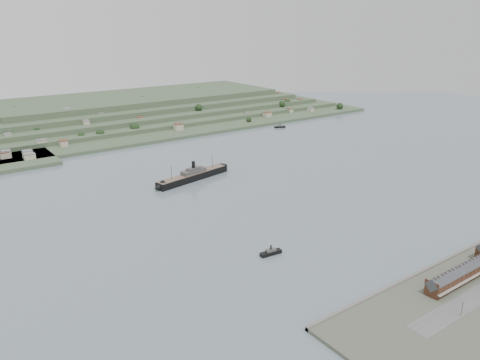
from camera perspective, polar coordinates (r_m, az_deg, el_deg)
ground at (r=403.77m, az=4.95°, el=-2.01°), size 1400.00×1400.00×0.00m
terrace_row at (r=297.68m, az=25.19°, el=-10.34°), size 55.60×9.80×11.07m
far_peninsula at (r=743.80m, az=-13.48°, el=8.11°), size 760.00×309.00×30.00m
steamship at (r=443.28m, az=-6.04°, el=0.42°), size 89.52×27.59×21.66m
tugboat at (r=305.33m, az=3.78°, el=-8.79°), size 15.20×5.55×6.68m
ferry_east at (r=668.54m, az=4.88°, el=6.49°), size 16.30×9.73×5.91m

